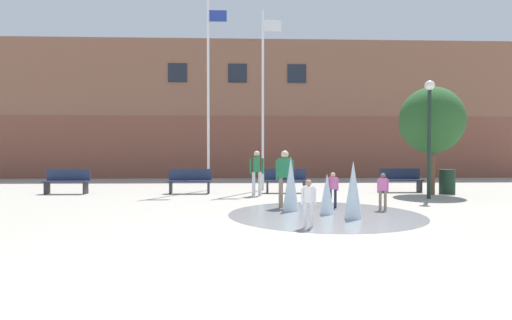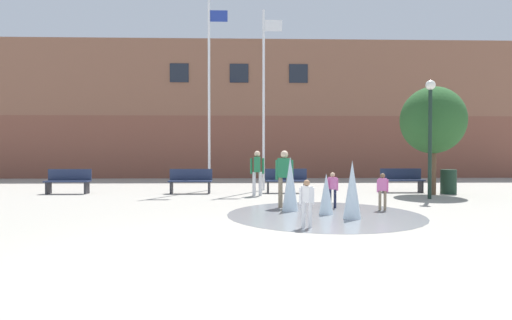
{
  "view_description": "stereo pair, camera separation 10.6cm",
  "coord_description": "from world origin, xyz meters",
  "views": [
    {
      "loc": [
        0.25,
        -5.68,
        1.55
      ],
      "look_at": [
        0.69,
        6.71,
        1.3
      ],
      "focal_mm": 28.0,
      "sensor_mm": 36.0,
      "label": 1
    },
    {
      "loc": [
        0.36,
        -5.68,
        1.55
      ],
      "look_at": [
        0.69,
        6.71,
        1.3
      ],
      "focal_mm": 28.0,
      "sensor_mm": 36.0,
      "label": 2
    }
  ],
  "objects": [
    {
      "name": "child_running",
      "position": [
        3.99,
        4.75,
        0.58
      ],
      "size": [
        0.31,
        0.19,
        0.99
      ],
      "rotation": [
        0.0,
        0.0,
        -0.37
      ],
      "color": "#89755B",
      "rests_on": "ground"
    },
    {
      "name": "street_tree_near_building",
      "position": [
        7.17,
        8.63,
        2.69
      ],
      "size": [
        2.28,
        2.28,
        3.92
      ],
      "color": "brown",
      "rests_on": "ground"
    },
    {
      "name": "park_bench_far_left",
      "position": [
        -6.21,
        9.28,
        0.48
      ],
      "size": [
        1.6,
        0.44,
        0.91
      ],
      "color": "#28282D",
      "rests_on": "ground"
    },
    {
      "name": "trash_can",
      "position": [
        7.9,
        8.88,
        0.45
      ],
      "size": [
        0.56,
        0.56,
        0.9
      ],
      "primitive_type": "cylinder",
      "color": "#193323",
      "rests_on": "ground"
    },
    {
      "name": "ground_plane",
      "position": [
        0.0,
        0.0,
        0.0
      ],
      "size": [
        100.0,
        100.0,
        0.0
      ],
      "primitive_type": "plane",
      "color": "#9E998E"
    },
    {
      "name": "teen_by_trashcan",
      "position": [
        1.45,
        5.35,
        0.93
      ],
      "size": [
        0.5,
        0.31,
        1.59
      ],
      "rotation": [
        0.0,
        0.0,
        2.76
      ],
      "color": "#89755B",
      "rests_on": "ground"
    },
    {
      "name": "library_building",
      "position": [
        0.0,
        20.86,
        4.11
      ],
      "size": [
        36.0,
        6.05,
        8.21
      ],
      "color": "brown",
      "rests_on": "ground"
    },
    {
      "name": "lamp_post_right_lane",
      "position": [
        6.43,
        7.27,
        2.55
      ],
      "size": [
        0.32,
        0.32,
        3.9
      ],
      "color": "#192D23",
      "rests_on": "ground"
    },
    {
      "name": "park_bench_under_left_flagpole",
      "position": [
        -1.69,
        9.27,
        0.48
      ],
      "size": [
        1.6,
        0.44,
        0.91
      ],
      "color": "#28282D",
      "rests_on": "ground"
    },
    {
      "name": "park_bench_center",
      "position": [
        1.92,
        9.39,
        0.48
      ],
      "size": [
        1.6,
        0.44,
        0.91
      ],
      "color": "#28282D",
      "rests_on": "ground"
    },
    {
      "name": "adult_in_red",
      "position": [
        0.78,
        8.4,
        0.93
      ],
      "size": [
        0.5,
        0.36,
        1.59
      ],
      "rotation": [
        0.0,
        0.0,
        1.43
      ],
      "color": "silver",
      "rests_on": "ground"
    },
    {
      "name": "splash_fountain",
      "position": [
        2.22,
        4.14,
        0.51
      ],
      "size": [
        4.81,
        4.81,
        1.43
      ],
      "color": "gray",
      "rests_on": "ground"
    },
    {
      "name": "park_bench_under_right_flagpole",
      "position": [
        6.4,
        9.5,
        0.48
      ],
      "size": [
        1.6,
        0.44,
        0.91
      ],
      "color": "#28282D",
      "rests_on": "ground"
    },
    {
      "name": "child_in_fountain",
      "position": [
        2.77,
        5.22,
        0.58
      ],
      "size": [
        0.31,
        0.24,
        0.99
      ],
      "rotation": [
        0.0,
        0.0,
        -0.89
      ],
      "color": "#1E233D",
      "rests_on": "ground"
    },
    {
      "name": "child_with_pink_shirt",
      "position": [
        1.61,
        2.37,
        0.58
      ],
      "size": [
        0.31,
        0.24,
        0.99
      ],
      "rotation": [
        0.0,
        0.0,
        2.35
      ],
      "color": "silver",
      "rests_on": "ground"
    },
    {
      "name": "flagpole_right",
      "position": [
        1.14,
        10.5,
        3.88
      ],
      "size": [
        0.8,
        0.1,
        7.29
      ],
      "color": "silver",
      "rests_on": "ground"
    },
    {
      "name": "flagpole_left",
      "position": [
        -1.07,
        10.5,
        4.07
      ],
      "size": [
        0.8,
        0.1,
        7.65
      ],
      "color": "silver",
      "rests_on": "ground"
    }
  ]
}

